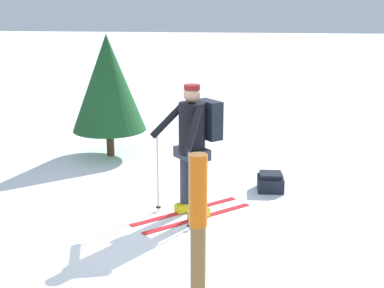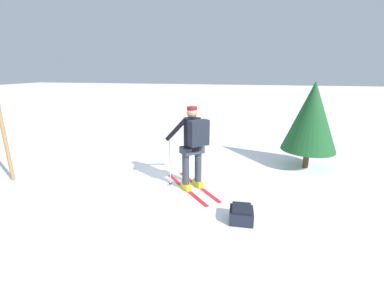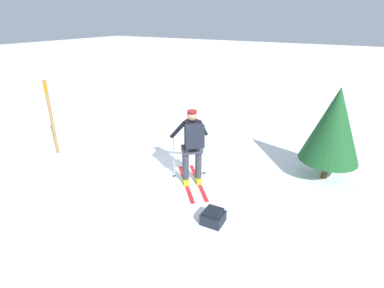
{
  "view_description": "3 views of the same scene",
  "coord_description": "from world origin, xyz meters",
  "views": [
    {
      "loc": [
        -5.92,
        -1.21,
        2.79
      ],
      "look_at": [
        0.67,
        -0.43,
        0.98
      ],
      "focal_mm": 50.0,
      "sensor_mm": 36.0,
      "label": 1
    },
    {
      "loc": [
        1.78,
        -5.36,
        2.45
      ],
      "look_at": [
        0.67,
        -0.43,
        0.98
      ],
      "focal_mm": 24.0,
      "sensor_mm": 36.0,
      "label": 2
    },
    {
      "loc": [
        3.75,
        -5.65,
        3.59
      ],
      "look_at": [
        0.67,
        -0.43,
        0.98
      ],
      "focal_mm": 28.0,
      "sensor_mm": 36.0,
      "label": 3
    }
  ],
  "objects": [
    {
      "name": "pine_tree",
      "position": [
        3.28,
        1.39,
        1.34
      ],
      "size": [
        1.32,
        1.32,
        2.2
      ],
      "color": "#4C331E",
      "rests_on": "ground_plane"
    },
    {
      "name": "dropped_backpack",
      "position": [
        1.75,
        -1.49,
        0.13
      ],
      "size": [
        0.41,
        0.4,
        0.27
      ],
      "color": "black",
      "rests_on": "ground_plane"
    },
    {
      "name": "ground_plane",
      "position": [
        0.0,
        0.0,
        0.0
      ],
      "size": [
        80.0,
        80.0,
        0.0
      ],
      "primitive_type": "plane",
      "color": "white"
    },
    {
      "name": "skier",
      "position": [
        0.69,
        -0.46,
        1.03
      ],
      "size": [
        1.42,
        1.52,
        1.75
      ],
      "color": "red",
      "rests_on": "ground_plane"
    },
    {
      "name": "trail_marker",
      "position": [
        -3.45,
        -0.95,
        1.2
      ],
      "size": [
        0.09,
        0.09,
        2.07
      ],
      "color": "olive",
      "rests_on": "ground_plane"
    }
  ]
}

